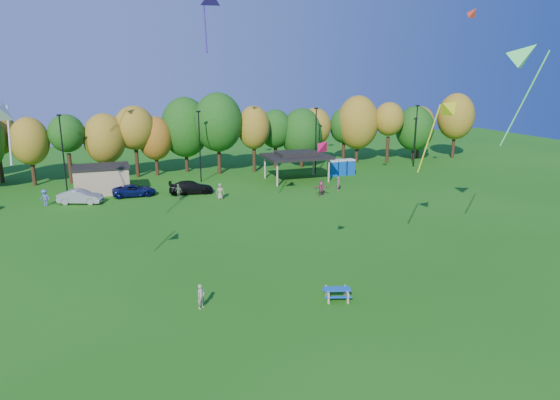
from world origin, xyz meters
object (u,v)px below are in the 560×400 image
object	(u,v)px
kite_flyer	(201,296)
car_b	(80,197)
porta_potties	(341,167)
car_c	(134,190)
car_d	(191,187)
picnic_table	(337,293)

from	to	relation	value
kite_flyer	car_b	world-z (taller)	kite_flyer
kite_flyer	porta_potties	bearing A→B (deg)	17.33
porta_potties	car_b	world-z (taller)	porta_potties
car_b	car_c	xyz separation A→B (m)	(5.68, 1.50, -0.09)
porta_potties	kite_flyer	bearing A→B (deg)	-127.76
car_b	kite_flyer	bearing A→B (deg)	-145.12
porta_potties	car_b	bearing A→B (deg)	-172.71
car_d	kite_flyer	bearing A→B (deg)	179.36
kite_flyer	car_d	size ratio (longest dim) A/B	0.30
kite_flyer	car_c	distance (m)	30.28
picnic_table	car_c	world-z (taller)	car_c
porta_potties	picnic_table	world-z (taller)	porta_potties
porta_potties	car_b	distance (m)	33.48
car_b	car_d	distance (m)	12.06
porta_potties	car_c	world-z (taller)	porta_potties
picnic_table	kite_flyer	distance (m)	8.41
picnic_table	kite_flyer	world-z (taller)	kite_flyer
picnic_table	car_c	xyz separation A→B (m)	(-10.25, 31.84, 0.25)
kite_flyer	car_b	size ratio (longest dim) A/B	0.33
car_c	kite_flyer	bearing A→B (deg)	-175.66
kite_flyer	car_b	distance (m)	29.72
picnic_table	car_d	world-z (taller)	car_d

